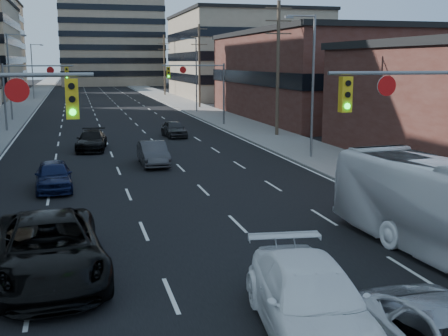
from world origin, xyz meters
TOP-DOWN VIEW (x-y plane):
  - road_surface at (0.00, 130.00)m, footprint 18.00×300.00m
  - sidewalk_left at (-11.50, 130.00)m, footprint 5.00×300.00m
  - sidewalk_right at (11.50, 130.00)m, footprint 5.00×300.00m
  - storefront_right_mid at (24.00, 50.00)m, footprint 20.00×30.00m
  - office_right_far at (25.00, 88.00)m, footprint 22.00×28.00m
  - bg_block_right at (32.00, 130.00)m, footprint 22.00×22.00m
  - signal_near_right at (7.45, 8.00)m, footprint 6.59×0.33m
  - signal_far_left at (-7.68, 45.00)m, footprint 6.09×0.33m
  - signal_far_right at (7.68, 45.00)m, footprint 6.09×0.33m
  - utility_pole_block at (12.20, 36.00)m, footprint 2.20×0.28m
  - utility_pole_midblock at (12.20, 66.00)m, footprint 2.20×0.28m
  - utility_pole_distant at (12.20, 96.00)m, footprint 2.20×0.28m
  - streetlight_left_mid at (-10.34, 55.00)m, footprint 2.03×0.22m
  - streetlight_left_far at (-10.34, 90.00)m, footprint 2.03×0.22m
  - streetlight_right_near at (10.34, 25.00)m, footprint 2.03×0.22m
  - streetlight_right_far at (10.34, 60.00)m, footprint 2.03×0.22m
  - black_pickup at (-4.94, 8.06)m, footprint 3.49×6.72m
  - white_van at (0.93, 3.02)m, footprint 3.02×5.95m
  - sedan_blue at (-5.20, 19.93)m, footprint 1.87×4.28m
  - sedan_grey_center at (0.39, 25.34)m, footprint 1.54×4.35m
  - sedan_black_far at (-3.02, 32.26)m, footprint 2.50×5.00m
  - sedan_grey_right at (3.82, 37.84)m, footprint 1.85×4.08m

SIDE VIEW (x-z plane):
  - road_surface at x=0.00m, z-range 0.00..0.02m
  - sidewalk_left at x=-11.50m, z-range 0.00..0.15m
  - sidewalk_right at x=11.50m, z-range 0.00..0.15m
  - sedan_grey_right at x=3.82m, z-range 0.00..1.36m
  - sedan_black_far at x=-3.02m, z-range 0.00..1.40m
  - sedan_grey_center at x=0.39m, z-range 0.00..1.43m
  - sedan_blue at x=-5.20m, z-range 0.00..1.44m
  - white_van at x=0.93m, z-range 0.00..1.65m
  - black_pickup at x=-4.94m, z-range 0.00..1.81m
  - signal_far_left at x=-7.68m, z-range 1.30..7.30m
  - signal_far_right at x=7.68m, z-range 1.30..7.30m
  - signal_near_right at x=7.45m, z-range 1.33..7.33m
  - storefront_right_mid at x=24.00m, z-range 0.00..9.00m
  - streetlight_left_mid at x=-10.34m, z-range 0.55..9.55m
  - streetlight_left_far at x=-10.34m, z-range 0.55..9.55m
  - streetlight_right_near at x=10.34m, z-range 0.55..9.55m
  - streetlight_right_far at x=10.34m, z-range 0.55..9.55m
  - utility_pole_block at x=12.20m, z-range 0.28..11.28m
  - utility_pole_midblock at x=12.20m, z-range 0.28..11.28m
  - utility_pole_distant at x=12.20m, z-range 0.28..11.28m
  - bg_block_right at x=32.00m, z-range 0.00..12.00m
  - office_right_far at x=25.00m, z-range 0.00..14.00m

